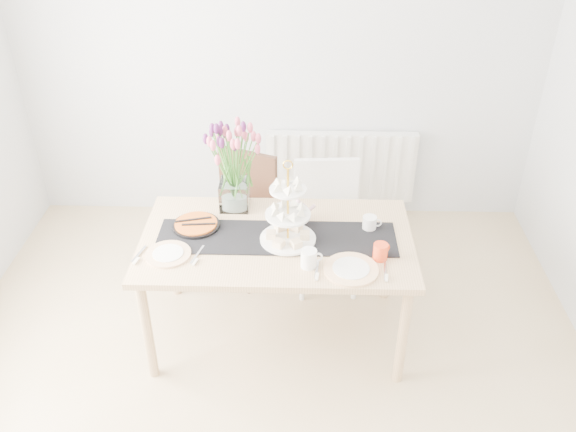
{
  "coord_description": "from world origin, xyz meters",
  "views": [
    {
      "loc": [
        0.2,
        -2.17,
        2.81
      ],
      "look_at": [
        0.12,
        0.7,
        0.94
      ],
      "focal_mm": 38.0,
      "sensor_mm": 36.0,
      "label": 1
    }
  ],
  "objects_px": {
    "cake_stand": "(288,221)",
    "cream_jug": "(369,223)",
    "radiator": "(341,167)",
    "chair_brown": "(241,206)",
    "tulip_vase": "(233,156)",
    "mug_white": "(309,258)",
    "mug_orange": "(380,252)",
    "plate_right": "(351,269)",
    "chair_white": "(327,215)",
    "dining_table": "(277,249)",
    "teapot": "(298,212)",
    "tart_tin": "(196,225)",
    "plate_left": "(168,254)"
  },
  "relations": [
    {
      "from": "cake_stand",
      "to": "tulip_vase",
      "type": "bearing_deg",
      "value": 133.17
    },
    {
      "from": "radiator",
      "to": "dining_table",
      "type": "height_order",
      "value": "same"
    },
    {
      "from": "mug_orange",
      "to": "plate_right",
      "type": "xyz_separation_m",
      "value": [
        -0.17,
        -0.11,
        -0.04
      ]
    },
    {
      "from": "chair_white",
      "to": "plate_left",
      "type": "distance_m",
      "value": 1.24
    },
    {
      "from": "mug_orange",
      "to": "plate_left",
      "type": "distance_m",
      "value": 1.19
    },
    {
      "from": "chair_brown",
      "to": "plate_right",
      "type": "xyz_separation_m",
      "value": [
        0.7,
        -1.0,
        0.23
      ]
    },
    {
      "from": "plate_left",
      "to": "mug_orange",
      "type": "bearing_deg",
      "value": -0.0
    },
    {
      "from": "tart_tin",
      "to": "cream_jug",
      "type": "bearing_deg",
      "value": 0.84
    },
    {
      "from": "mug_orange",
      "to": "dining_table",
      "type": "bearing_deg",
      "value": 122.12
    },
    {
      "from": "cake_stand",
      "to": "cream_jug",
      "type": "xyz_separation_m",
      "value": [
        0.48,
        0.14,
        -0.1
      ]
    },
    {
      "from": "tart_tin",
      "to": "tulip_vase",
      "type": "bearing_deg",
      "value": 48.87
    },
    {
      "from": "chair_white",
      "to": "tart_tin",
      "type": "bearing_deg",
      "value": -151.52
    },
    {
      "from": "plate_right",
      "to": "cake_stand",
      "type": "bearing_deg",
      "value": 142.64
    },
    {
      "from": "radiator",
      "to": "chair_brown",
      "type": "distance_m",
      "value": 1.04
    },
    {
      "from": "cream_jug",
      "to": "plate_right",
      "type": "xyz_separation_m",
      "value": [
        -0.13,
        -0.41,
        -0.03
      ]
    },
    {
      "from": "tart_tin",
      "to": "cake_stand",
      "type": "bearing_deg",
      "value": -12.62
    },
    {
      "from": "radiator",
      "to": "cream_jug",
      "type": "xyz_separation_m",
      "value": [
        0.1,
        -1.33,
        0.34
      ]
    },
    {
      "from": "radiator",
      "to": "chair_brown",
      "type": "xyz_separation_m",
      "value": [
        -0.74,
        -0.73,
        0.07
      ]
    },
    {
      "from": "plate_left",
      "to": "plate_right",
      "type": "height_order",
      "value": "plate_right"
    },
    {
      "from": "mug_white",
      "to": "plate_right",
      "type": "height_order",
      "value": "mug_white"
    },
    {
      "from": "cake_stand",
      "to": "radiator",
      "type": "bearing_deg",
      "value": 75.29
    },
    {
      "from": "cake_stand",
      "to": "tart_tin",
      "type": "height_order",
      "value": "cake_stand"
    },
    {
      "from": "teapot",
      "to": "plate_right",
      "type": "distance_m",
      "value": 0.56
    },
    {
      "from": "mug_orange",
      "to": "plate_right",
      "type": "distance_m",
      "value": 0.21
    },
    {
      "from": "chair_white",
      "to": "mug_white",
      "type": "xyz_separation_m",
      "value": [
        -0.13,
        -0.87,
        0.28
      ]
    },
    {
      "from": "chair_white",
      "to": "dining_table",
      "type": "bearing_deg",
      "value": -121.42
    },
    {
      "from": "chair_brown",
      "to": "mug_orange",
      "type": "xyz_separation_m",
      "value": [
        0.87,
        -0.89,
        0.28
      ]
    },
    {
      "from": "teapot",
      "to": "mug_orange",
      "type": "xyz_separation_m",
      "value": [
        0.47,
        -0.36,
        -0.02
      ]
    },
    {
      "from": "teapot",
      "to": "plate_left",
      "type": "relative_size",
      "value": 0.87
    },
    {
      "from": "mug_orange",
      "to": "chair_white",
      "type": "bearing_deg",
      "value": 68.27
    },
    {
      "from": "cream_jug",
      "to": "mug_orange",
      "type": "height_order",
      "value": "mug_orange"
    },
    {
      "from": "chair_brown",
      "to": "cake_stand",
      "type": "height_order",
      "value": "cake_stand"
    },
    {
      "from": "cake_stand",
      "to": "cream_jug",
      "type": "bearing_deg",
      "value": 16.12
    },
    {
      "from": "chair_brown",
      "to": "mug_orange",
      "type": "distance_m",
      "value": 1.28
    },
    {
      "from": "tulip_vase",
      "to": "mug_white",
      "type": "distance_m",
      "value": 0.82
    },
    {
      "from": "cream_jug",
      "to": "teapot",
      "type": "bearing_deg",
      "value": 177.03
    },
    {
      "from": "chair_white",
      "to": "tulip_vase",
      "type": "distance_m",
      "value": 0.88
    },
    {
      "from": "chair_white",
      "to": "cream_jug",
      "type": "bearing_deg",
      "value": -68.59
    },
    {
      "from": "teapot",
      "to": "plate_right",
      "type": "relative_size",
      "value": 0.75
    },
    {
      "from": "dining_table",
      "to": "tart_tin",
      "type": "relative_size",
      "value": 5.62
    },
    {
      "from": "cake_stand",
      "to": "plate_left",
      "type": "xyz_separation_m",
      "value": [
        -0.67,
        -0.16,
        -0.13
      ]
    },
    {
      "from": "radiator",
      "to": "mug_white",
      "type": "height_order",
      "value": "mug_white"
    },
    {
      "from": "dining_table",
      "to": "cake_stand",
      "type": "bearing_deg",
      "value": -21.9
    },
    {
      "from": "tulip_vase",
      "to": "cream_jug",
      "type": "height_order",
      "value": "tulip_vase"
    },
    {
      "from": "teapot",
      "to": "tart_tin",
      "type": "height_order",
      "value": "teapot"
    },
    {
      "from": "tulip_vase",
      "to": "mug_white",
      "type": "bearing_deg",
      "value": -52.38
    },
    {
      "from": "chair_white",
      "to": "plate_right",
      "type": "distance_m",
      "value": 0.94
    },
    {
      "from": "chair_white",
      "to": "teapot",
      "type": "distance_m",
      "value": 0.56
    },
    {
      "from": "chair_brown",
      "to": "mug_orange",
      "type": "relative_size",
      "value": 9.18
    },
    {
      "from": "radiator",
      "to": "mug_white",
      "type": "bearing_deg",
      "value": -98.85
    }
  ]
}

